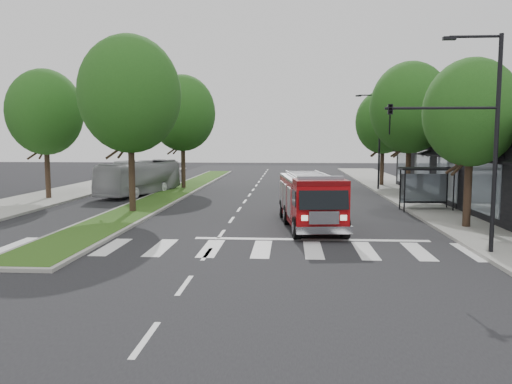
# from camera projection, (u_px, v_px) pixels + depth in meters

# --- Properties ---
(ground) EXTENTS (140.00, 140.00, 0.00)m
(ground) POSITION_uv_depth(u_px,v_px,m) (221.00, 234.00, 22.58)
(ground) COLOR black
(ground) RESTS_ON ground
(sidewalk_right) EXTENTS (5.00, 80.00, 0.15)m
(sidewalk_right) POSITION_uv_depth(u_px,v_px,m) (438.00, 206.00, 31.67)
(sidewalk_right) COLOR gray
(sidewalk_right) RESTS_ON ground
(sidewalk_left) EXTENTS (5.00, 80.00, 0.15)m
(sidewalk_left) POSITION_uv_depth(u_px,v_px,m) (27.00, 202.00, 33.46)
(sidewalk_left) COLOR gray
(sidewalk_left) RESTS_ON ground
(median) EXTENTS (3.00, 50.00, 0.15)m
(median) POSITION_uv_depth(u_px,v_px,m) (178.00, 191.00, 40.83)
(median) COLOR gray
(median) RESTS_ON ground
(bus_shelter) EXTENTS (3.20, 1.60, 2.61)m
(bus_shelter) POSITION_uv_depth(u_px,v_px,m) (426.00, 177.00, 29.71)
(bus_shelter) COLOR black
(bus_shelter) RESTS_ON ground
(tree_right_near) EXTENTS (4.40, 4.40, 8.05)m
(tree_right_near) POSITION_uv_depth(u_px,v_px,m) (471.00, 113.00, 23.23)
(tree_right_near) COLOR black
(tree_right_near) RESTS_ON ground
(tree_right_mid) EXTENTS (5.60, 5.60, 9.72)m
(tree_right_mid) POSITION_uv_depth(u_px,v_px,m) (410.00, 108.00, 35.03)
(tree_right_mid) COLOR black
(tree_right_mid) RESTS_ON ground
(tree_right_far) EXTENTS (5.00, 5.00, 8.73)m
(tree_right_far) POSITION_uv_depth(u_px,v_px,m) (383.00, 122.00, 45.02)
(tree_right_far) COLOR black
(tree_right_far) RESTS_ON ground
(tree_median_near) EXTENTS (5.80, 5.80, 10.16)m
(tree_median_near) POSITION_uv_depth(u_px,v_px,m) (130.00, 94.00, 28.22)
(tree_median_near) COLOR black
(tree_median_near) RESTS_ON ground
(tree_median_far) EXTENTS (5.60, 5.60, 9.72)m
(tree_median_far) POSITION_uv_depth(u_px,v_px,m) (182.00, 113.00, 42.14)
(tree_median_far) COLOR black
(tree_median_far) RESTS_ON ground
(tree_left_mid) EXTENTS (5.20, 5.20, 9.16)m
(tree_left_mid) POSITION_uv_depth(u_px,v_px,m) (45.00, 112.00, 34.77)
(tree_left_mid) COLOR black
(tree_left_mid) RESTS_ON ground
(streetlight_right_near) EXTENTS (4.08, 0.22, 8.00)m
(streetlight_right_near) POSITION_uv_depth(u_px,v_px,m) (472.00, 128.00, 17.98)
(streetlight_right_near) COLOR black
(streetlight_right_near) RESTS_ON ground
(streetlight_right_far) EXTENTS (2.11, 0.20, 8.00)m
(streetlight_right_far) POSITION_uv_depth(u_px,v_px,m) (378.00, 137.00, 41.27)
(streetlight_right_far) COLOR black
(streetlight_right_far) RESTS_ON ground
(fire_engine) EXTENTS (3.20, 8.01, 2.70)m
(fire_engine) POSITION_uv_depth(u_px,v_px,m) (310.00, 201.00, 24.32)
(fire_engine) COLOR #5B0507
(fire_engine) RESTS_ON ground
(city_bus) EXTENTS (4.35, 9.82, 2.66)m
(city_bus) POSITION_uv_depth(u_px,v_px,m) (140.00, 177.00, 38.76)
(city_bus) COLOR #AEAEB2
(city_bus) RESTS_ON ground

